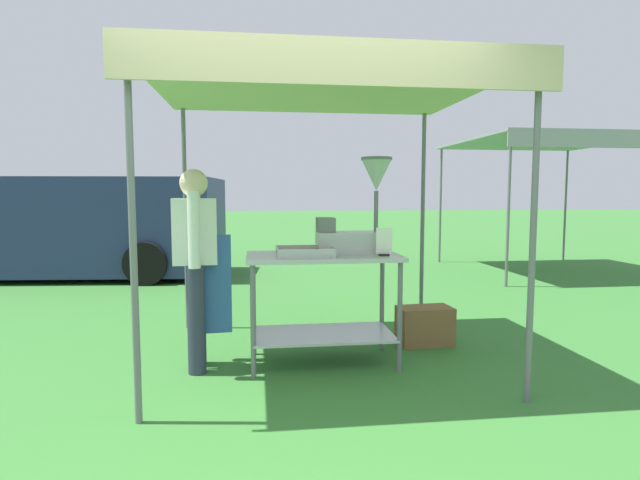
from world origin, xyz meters
TOP-DOWN VIEW (x-y plane):
  - ground_plane at (0.00, 6.00)m, footprint 70.00×70.00m
  - stall_canopy at (0.28, 1.10)m, footprint 2.76×2.44m
  - donut_cart at (0.28, 1.00)m, footprint 1.25×0.67m
  - donut_tray at (0.12, 0.92)m, footprint 0.46×0.34m
  - donut_fryer at (0.58, 1.06)m, footprint 0.63×0.28m
  - menu_sign at (0.75, 0.84)m, footprint 0.13×0.05m
  - vendor at (-0.75, 0.98)m, footprint 0.46×0.54m
  - supply_crate at (1.30, 1.40)m, footprint 0.52×0.32m
  - van_navy at (-3.50, 6.01)m, footprint 5.23×2.41m
  - neighbour_tent at (4.92, 5.47)m, footprint 3.00×3.04m

SIDE VIEW (x-z plane):
  - ground_plane at x=0.00m, z-range 0.00..0.00m
  - supply_crate at x=1.30m, z-range 0.00..0.36m
  - donut_cart at x=0.28m, z-range 0.20..1.12m
  - van_navy at x=-3.50m, z-range 0.03..1.72m
  - vendor at x=-0.75m, z-range 0.10..1.71m
  - donut_tray at x=0.12m, z-range 0.91..0.98m
  - menu_sign at x=0.75m, z-range 0.90..1.13m
  - donut_fryer at x=0.58m, z-range 0.82..1.62m
  - stall_canopy at x=0.28m, z-range 1.08..3.42m
  - neighbour_tent at x=4.92m, z-range 1.12..3.52m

